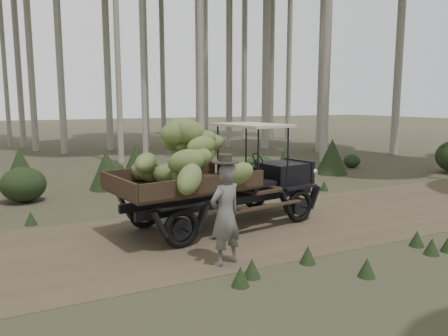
% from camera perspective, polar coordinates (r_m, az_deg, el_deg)
% --- Properties ---
extents(ground, '(120.00, 120.00, 0.00)m').
position_cam_1_polar(ground, '(8.44, -8.65, -9.53)').
color(ground, '#473D2B').
rests_on(ground, ground).
extents(dirt_track, '(70.00, 4.00, 0.01)m').
position_cam_1_polar(dirt_track, '(8.43, -8.65, -9.51)').
color(dirt_track, brown).
rests_on(dirt_track, ground).
extents(banana_truck, '(4.86, 2.65, 2.42)m').
position_cam_1_polar(banana_truck, '(8.86, -2.76, 0.64)').
color(banana_truck, black).
rests_on(banana_truck, ground).
extents(farmer, '(0.69, 0.56, 1.80)m').
position_cam_1_polar(farmer, '(7.02, 0.17, -5.92)').
color(farmer, '#605E58').
rests_on(farmer, ground).
extents(undergrowth, '(25.63, 21.54, 1.29)m').
position_cam_1_polar(undergrowth, '(8.31, 5.99, -6.01)').
color(undergrowth, '#233319').
rests_on(undergrowth, ground).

